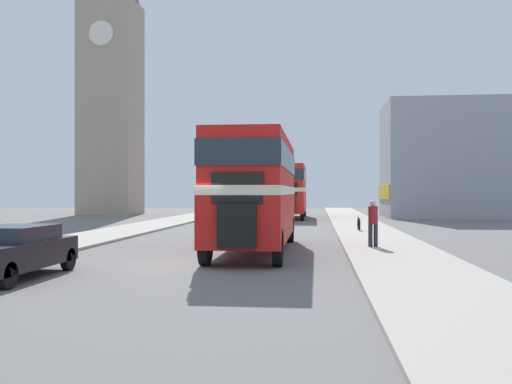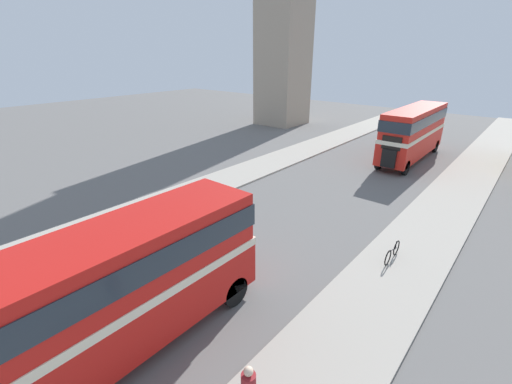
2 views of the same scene
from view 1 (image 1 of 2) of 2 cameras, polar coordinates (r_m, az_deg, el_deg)
name	(u,v)px [view 1 (image 1 of 2)]	position (r m, az deg, el deg)	size (l,w,h in m)	color
ground_plane	(188,265)	(17.82, -6.86, -7.23)	(120.00, 120.00, 0.00)	slate
sidewalk_right	(411,266)	(17.59, 15.28, -7.13)	(3.50, 120.00, 0.12)	#A8A093
double_decker_bus	(256,185)	(21.40, -0.01, 0.73)	(2.52, 10.47, 4.19)	red
bus_distant	(291,187)	(48.49, 3.54, 0.49)	(2.39, 10.53, 4.45)	red
car_parked_near	(12,251)	(16.19, -23.19, -5.40)	(1.80, 4.13, 1.36)	black
pedestrian_walking	(373,220)	(22.50, 11.63, -2.80)	(0.37, 0.37, 1.81)	#282833
bicycle_on_pavement	(359,224)	(32.02, 10.24, -3.15)	(0.05, 1.76, 0.78)	black
church_tower	(111,41)	(60.08, -14.30, 14.43)	(5.49, 5.49, 33.64)	tan
shop_building_block	(479,160)	(53.81, 21.39, 3.00)	(16.44, 8.44, 10.11)	#999EA8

